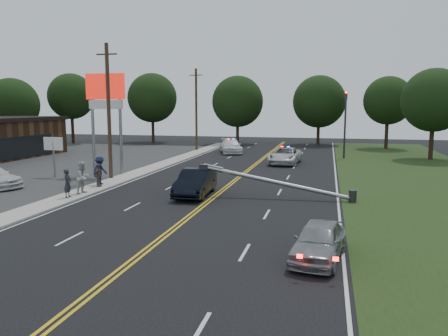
% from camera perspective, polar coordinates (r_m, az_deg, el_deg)
% --- Properties ---
extents(ground, '(120.00, 120.00, 0.00)m').
position_cam_1_polar(ground, '(19.55, -6.99, -8.20)').
color(ground, black).
rests_on(ground, ground).
extents(sidewalk, '(1.80, 70.00, 0.12)m').
position_cam_1_polar(sidewalk, '(31.85, -14.92, -1.97)').
color(sidewalk, '#AAA499').
rests_on(sidewalk, ground).
extents(grass_verge, '(12.00, 80.00, 0.01)m').
position_cam_1_polar(grass_verge, '(28.93, 26.99, -3.69)').
color(grass_verge, '#223213').
rests_on(grass_verge, ground).
extents(centerline_yellow, '(0.36, 80.00, 0.00)m').
position_cam_1_polar(centerline_yellow, '(28.87, -0.06, -2.81)').
color(centerline_yellow, gold).
rests_on(centerline_yellow, ground).
extents(pylon_sign, '(3.20, 0.35, 8.00)m').
position_cam_1_polar(pylon_sign, '(35.92, -15.20, 8.64)').
color(pylon_sign, gray).
rests_on(pylon_sign, ground).
extents(small_sign, '(1.60, 0.14, 3.10)m').
position_cam_1_polar(small_sign, '(36.18, -21.38, 2.55)').
color(small_sign, gray).
rests_on(small_sign, ground).
extents(traffic_signal, '(0.28, 0.41, 7.05)m').
position_cam_1_polar(traffic_signal, '(47.61, 15.56, 6.26)').
color(traffic_signal, '#2D2D30').
rests_on(traffic_signal, ground).
extents(fallen_streetlight, '(9.36, 0.44, 1.91)m').
position_cam_1_polar(fallen_streetlight, '(26.08, 7.89, -2.03)').
color(fallen_streetlight, '#2D2D30').
rests_on(fallen_streetlight, ground).
extents(utility_pole_mid, '(1.60, 0.28, 10.00)m').
position_cam_1_polar(utility_pole_mid, '(33.54, -14.82, 7.16)').
color(utility_pole_mid, '#382619').
rests_on(utility_pole_mid, ground).
extents(utility_pole_far, '(1.60, 0.28, 10.00)m').
position_cam_1_polar(utility_pole_far, '(53.94, -3.64, 7.65)').
color(utility_pole_far, '#382619').
rests_on(utility_pole_far, ground).
extents(tree_3, '(6.96, 6.96, 9.16)m').
position_cam_1_polar(tree_3, '(64.36, -25.94, 7.44)').
color(tree_3, black).
rests_on(tree_3, ground).
extents(tree_4, '(6.64, 6.64, 10.23)m').
position_cam_1_polar(tree_4, '(68.22, -19.35, 8.82)').
color(tree_4, black).
rests_on(tree_4, ground).
extents(tree_5, '(7.41, 7.41, 10.42)m').
position_cam_1_polar(tree_5, '(67.60, -9.35, 9.01)').
color(tree_5, black).
rests_on(tree_5, ground).
extents(tree_6, '(7.42, 7.42, 9.86)m').
position_cam_1_polar(tree_6, '(63.96, 1.80, 8.67)').
color(tree_6, black).
rests_on(tree_6, ground).
extents(tree_7, '(7.43, 7.43, 9.84)m').
position_cam_1_polar(tree_7, '(64.12, 12.32, 8.47)').
color(tree_7, black).
rests_on(tree_7, ground).
extents(tree_8, '(6.22, 6.22, 9.31)m').
position_cam_1_polar(tree_8, '(60.60, 20.66, 8.24)').
color(tree_8, black).
rests_on(tree_8, ground).
extents(tree_9, '(6.46, 6.46, 9.31)m').
position_cam_1_polar(tree_9, '(49.66, 25.75, 7.98)').
color(tree_9, black).
rests_on(tree_9, ground).
extents(crashed_sedan, '(1.96, 4.99, 1.62)m').
position_cam_1_polar(crashed_sedan, '(26.87, -3.75, -1.91)').
color(crashed_sedan, black).
rests_on(crashed_sedan, ground).
extents(waiting_sedan, '(2.22, 4.21, 1.36)m').
position_cam_1_polar(waiting_sedan, '(16.21, 12.30, -9.26)').
color(waiting_sedan, gray).
rests_on(waiting_sedan, ground).
extents(emergency_a, '(3.00, 5.81, 1.57)m').
position_cam_1_polar(emergency_a, '(42.09, 7.97, 1.61)').
color(emergency_a, silver).
rests_on(emergency_a, ground).
extents(emergency_b, '(3.88, 5.98, 1.61)m').
position_cam_1_polar(emergency_b, '(51.36, 0.92, 2.86)').
color(emergency_b, silver).
rests_on(emergency_b, ground).
extents(bystander_a, '(0.47, 0.66, 1.69)m').
position_cam_1_polar(bystander_a, '(27.30, -19.74, -1.89)').
color(bystander_a, '#24262C').
rests_on(bystander_a, sidewalk).
extents(bystander_b, '(0.91, 1.08, 1.98)m').
position_cam_1_polar(bystander_b, '(28.29, -17.92, -1.17)').
color(bystander_b, '#ACADB1').
rests_on(bystander_b, sidewalk).
extents(bystander_c, '(0.94, 1.36, 1.93)m').
position_cam_1_polar(bystander_c, '(31.14, -15.89, -0.32)').
color(bystander_c, '#161838').
rests_on(bystander_c, sidewalk).
extents(bystander_d, '(0.52, 0.96, 1.56)m').
position_cam_1_polar(bystander_d, '(30.32, -16.12, -0.90)').
color(bystander_d, '#60544D').
rests_on(bystander_d, sidewalk).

